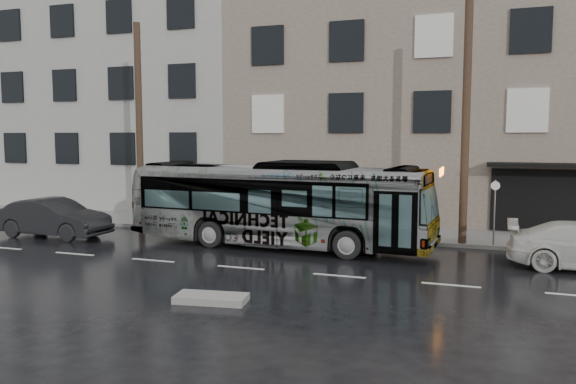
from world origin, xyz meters
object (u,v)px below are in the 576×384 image
at_px(utility_pole_front, 466,122).
at_px(sign_post, 494,213).
at_px(dark_sedan, 53,218).
at_px(utility_pole_rear, 139,125).
at_px(bus, 279,204).

relative_size(utility_pole_front, sign_post, 3.75).
height_order(utility_pole_front, dark_sedan, utility_pole_front).
height_order(utility_pole_rear, bus, utility_pole_rear).
bearing_deg(sign_post, utility_pole_front, 180.00).
xyz_separation_m(utility_pole_rear, dark_sedan, (-2.05, -3.27, -3.86)).
xyz_separation_m(bus, dark_sedan, (-9.48, -1.15, -0.82)).
xyz_separation_m(sign_post, bus, (-7.67, -2.12, 0.26)).
xyz_separation_m(utility_pole_front, bus, (-6.57, -2.12, -3.04)).
xyz_separation_m(utility_pole_front, sign_post, (1.10, 0.00, -3.30)).
bearing_deg(dark_sedan, bus, -82.03).
bearing_deg(utility_pole_front, bus, -162.08).
bearing_deg(sign_post, utility_pole_rear, 180.00).
relative_size(sign_post, dark_sedan, 0.50).
height_order(utility_pole_front, bus, utility_pole_front).
height_order(utility_pole_rear, sign_post, utility_pole_rear).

